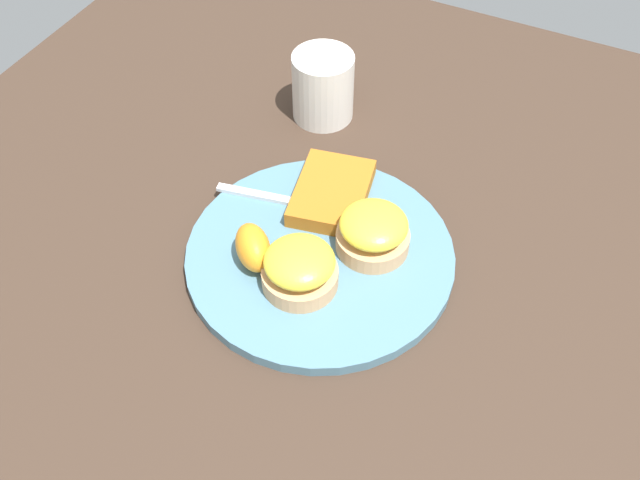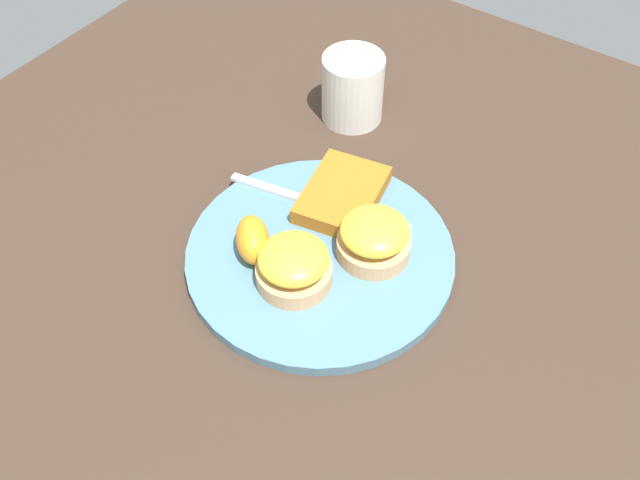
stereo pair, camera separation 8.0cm
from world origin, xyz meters
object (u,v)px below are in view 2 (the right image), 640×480
object	(u,v)px
orange_wedge	(253,240)
cup	(353,88)
sandwich_benedict_right	(374,238)
hashbrown_patty	(342,195)
sandwich_benedict_left	(297,268)
fork	(330,208)

from	to	relation	value
orange_wedge	cup	world-z (taller)	cup
sandwich_benedict_right	hashbrown_patty	world-z (taller)	sandwich_benedict_right
sandwich_benedict_left	sandwich_benedict_right	distance (m)	0.09
hashbrown_patty	orange_wedge	world-z (taller)	orange_wedge
orange_wedge	cup	size ratio (longest dim) A/B	0.55
cup	fork	bearing A→B (deg)	-154.54
sandwich_benedict_right	fork	bearing A→B (deg)	70.63
sandwich_benedict_left	sandwich_benedict_right	world-z (taller)	same
sandwich_benedict_right	fork	size ratio (longest dim) A/B	0.36
sandwich_benedict_right	sandwich_benedict_left	bearing A→B (deg)	151.32
fork	cup	size ratio (longest dim) A/B	2.03
sandwich_benedict_right	fork	xyz separation A→B (m)	(0.03, 0.07, -0.02)
orange_wedge	hashbrown_patty	bearing A→B (deg)	-15.95
sandwich_benedict_left	hashbrown_patty	xyz separation A→B (m)	(0.13, 0.03, -0.01)
hashbrown_patty	fork	bearing A→B (deg)	170.93
orange_wedge	sandwich_benedict_right	bearing A→B (deg)	-54.78
fork	cup	distance (m)	0.19
orange_wedge	fork	size ratio (longest dim) A/B	0.27
fork	orange_wedge	bearing A→B (deg)	162.74
sandwich_benedict_left	fork	world-z (taller)	sandwich_benedict_left
sandwich_benedict_right	orange_wedge	size ratio (longest dim) A/B	1.34
sandwich_benedict_left	cup	xyz separation A→B (m)	(0.28, 0.11, 0.01)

